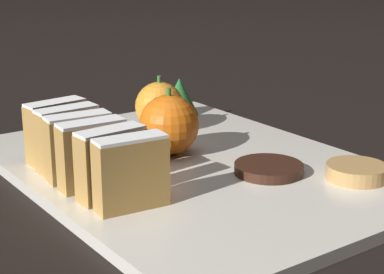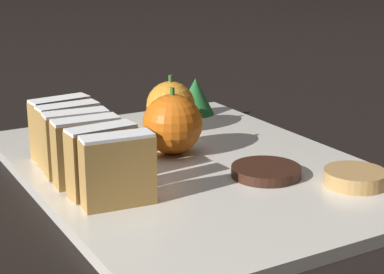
# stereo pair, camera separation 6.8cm
# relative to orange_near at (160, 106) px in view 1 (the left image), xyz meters

# --- Properties ---
(ground_plane) EXTENTS (6.00, 6.00, 0.00)m
(ground_plane) POSITION_rel_orange_near_xyz_m (-0.04, -0.13, -0.04)
(ground_plane) COLOR black
(serving_platter) EXTENTS (0.34, 0.46, 0.01)m
(serving_platter) POSITION_rel_orange_near_xyz_m (-0.04, -0.13, -0.04)
(serving_platter) COLOR silver
(serving_platter) RESTS_ON ground_plane
(stollen_slice_front) EXTENTS (0.07, 0.03, 0.07)m
(stollen_slice_front) POSITION_rel_orange_near_xyz_m (-0.16, -0.20, 0.00)
(stollen_slice_front) COLOR #B28442
(stollen_slice_front) RESTS_ON serving_platter
(stollen_slice_second) EXTENTS (0.07, 0.03, 0.07)m
(stollen_slice_second) POSITION_rel_orange_near_xyz_m (-0.16, -0.16, 0.00)
(stollen_slice_second) COLOR #B28442
(stollen_slice_second) RESTS_ON serving_platter
(stollen_slice_third) EXTENTS (0.07, 0.03, 0.07)m
(stollen_slice_third) POSITION_rel_orange_near_xyz_m (-0.16, -0.13, 0.00)
(stollen_slice_third) COLOR #B28442
(stollen_slice_third) RESTS_ON serving_platter
(stollen_slice_fourth) EXTENTS (0.07, 0.03, 0.07)m
(stollen_slice_fourth) POSITION_rel_orange_near_xyz_m (-0.16, -0.10, 0.00)
(stollen_slice_fourth) COLOR #B28442
(stollen_slice_fourth) RESTS_ON serving_platter
(stollen_slice_fifth) EXTENTS (0.07, 0.03, 0.07)m
(stollen_slice_fifth) POSITION_rel_orange_near_xyz_m (-0.16, -0.07, 0.00)
(stollen_slice_fifth) COLOR #B28442
(stollen_slice_fifth) RESTS_ON serving_platter
(stollen_slice_sixth) EXTENTS (0.07, 0.03, 0.07)m
(stollen_slice_sixth) POSITION_rel_orange_near_xyz_m (-0.16, -0.04, 0.00)
(stollen_slice_sixth) COLOR #B28442
(stollen_slice_sixth) RESTS_ON serving_platter
(orange_near) EXTENTS (0.06, 0.06, 0.07)m
(orange_near) POSITION_rel_orange_near_xyz_m (0.00, 0.00, 0.00)
(orange_near) COLOR orange
(orange_near) RESTS_ON serving_platter
(orange_far) EXTENTS (0.07, 0.07, 0.08)m
(orange_far) POSITION_rel_orange_near_xyz_m (-0.05, -0.09, 0.00)
(orange_far) COLOR orange
(orange_far) RESTS_ON serving_platter
(chocolate_cookie) EXTENTS (0.07, 0.07, 0.01)m
(chocolate_cookie) POSITION_rel_orange_near_xyz_m (0.00, -0.20, -0.03)
(chocolate_cookie) COLOR #381E14
(chocolate_cookie) RESTS_ON serving_platter
(gingerbread_cookie) EXTENTS (0.06, 0.06, 0.01)m
(gingerbread_cookie) POSITION_rel_orange_near_xyz_m (0.06, -0.26, -0.02)
(gingerbread_cookie) COLOR tan
(gingerbread_cookie) RESTS_ON serving_platter
(evergreen_sprig) EXTENTS (0.05, 0.05, 0.05)m
(evergreen_sprig) POSITION_rel_orange_near_xyz_m (0.07, 0.05, -0.01)
(evergreen_sprig) COLOR #23662D
(evergreen_sprig) RESTS_ON serving_platter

